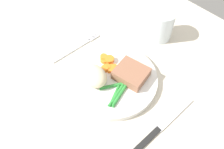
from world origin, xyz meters
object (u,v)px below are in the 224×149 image
meat_portion (131,73)px  dinner_plate (112,79)px  knife (161,127)px  fork (76,48)px  water_glass (161,27)px

meat_portion → dinner_plate: bearing=-130.6°
dinner_plate → knife: dinner_plate is taller
dinner_plate → fork: size_ratio=1.41×
dinner_plate → water_glass: size_ratio=2.64×
meat_portion → water_glass: (-5.68, 17.92, 0.86)cm
dinner_plate → water_glass: water_glass is taller
fork → meat_portion: bearing=7.7°
knife → fork: bearing=178.4°
fork → water_glass: 25.65cm
meat_portion → fork: (-18.63, -3.93, -2.70)cm
water_glass → dinner_plate: bearing=-83.3°
dinner_plate → meat_portion: 5.28cm
meat_portion → fork: bearing=-168.1°
knife → water_glass: bearing=130.2°
dinner_plate → meat_portion: size_ratio=3.00×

